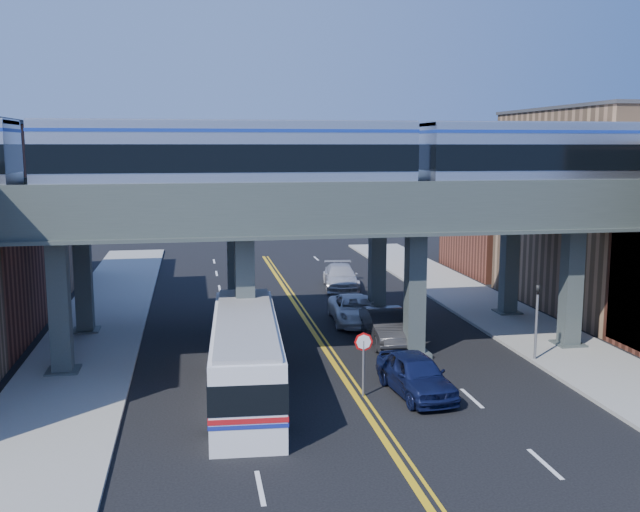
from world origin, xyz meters
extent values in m
plane|color=black|center=(0.00, 0.00, 0.00)|extent=(120.00, 120.00, 0.00)
cube|color=gray|center=(-11.50, 10.00, 0.08)|extent=(5.00, 70.00, 0.16)
cube|color=gray|center=(11.50, 10.00, 0.08)|extent=(5.00, 70.00, 0.16)
cube|color=#98714E|center=(-18.50, 29.00, 4.00)|extent=(8.00, 10.00, 8.00)
cube|color=#98714E|center=(18.50, 16.00, 6.00)|extent=(8.00, 14.00, 12.00)
cube|color=brown|center=(18.50, 29.00, 4.50)|extent=(8.00, 10.00, 9.00)
cube|color=#3D4745|center=(-12.00, 8.00, 3.00)|extent=(0.85, 0.85, 6.00)
cube|color=#3D4745|center=(-4.00, 8.00, 3.00)|extent=(0.85, 0.85, 6.00)
cube|color=#3D4745|center=(4.00, 8.00, 3.00)|extent=(0.85, 0.85, 6.00)
cube|color=#3D4745|center=(12.00, 8.00, 3.00)|extent=(0.85, 0.85, 6.00)
cube|color=#414A44|center=(0.00, 8.00, 6.70)|extent=(52.00, 3.60, 1.40)
cube|color=#3D4745|center=(-12.00, 15.00, 3.00)|extent=(0.85, 0.85, 6.00)
cube|color=#3D4745|center=(-4.00, 15.00, 3.00)|extent=(0.85, 0.85, 6.00)
cube|color=#3D4745|center=(4.00, 15.00, 3.00)|extent=(0.85, 0.85, 6.00)
cube|color=#3D4745|center=(12.00, 15.00, 3.00)|extent=(0.85, 0.85, 6.00)
cube|color=#414A44|center=(0.00, 15.00, 6.70)|extent=(52.00, 3.60, 1.40)
cube|color=black|center=(-9.76, 8.00, 7.53)|extent=(2.35, 2.35, 0.27)
cube|color=black|center=(0.62, 8.00, 7.53)|extent=(2.35, 2.35, 0.27)
cube|color=#B8B9C2|center=(-4.57, 8.00, 9.37)|extent=(16.21, 3.09, 3.41)
cube|color=black|center=(-4.57, 8.00, 9.52)|extent=(16.23, 3.15, 1.17)
cube|color=black|center=(7.25, 8.00, 7.53)|extent=(2.35, 2.35, 0.27)
cube|color=#B8B9C2|center=(12.44, 8.00, 9.37)|extent=(16.21, 3.09, 3.41)
cube|color=black|center=(12.44, 8.00, 9.52)|extent=(16.23, 3.15, 1.17)
cylinder|color=slate|center=(0.30, 3.00, 1.15)|extent=(0.09, 0.09, 2.30)
cylinder|color=red|center=(0.30, 3.00, 2.25)|extent=(0.76, 0.04, 0.76)
cylinder|color=slate|center=(9.20, 6.00, 1.60)|extent=(0.12, 0.12, 3.20)
imported|color=black|center=(9.20, 6.00, 3.65)|extent=(0.15, 0.18, 0.90)
cube|color=silver|center=(-4.29, 4.00, 1.52)|extent=(3.26, 11.88, 3.03)
cube|color=black|center=(-4.29, 4.00, 1.91)|extent=(3.32, 11.92, 1.03)
cube|color=#B21419|center=(-4.29, 4.00, 1.22)|extent=(3.31, 11.92, 0.18)
cylinder|color=black|center=(-4.52, 0.25, 0.49)|extent=(2.70, 1.14, 0.98)
cylinder|color=black|center=(-4.09, 7.28, 0.49)|extent=(2.70, 1.14, 0.98)
imported|color=#111840|center=(2.44, 2.86, 0.84)|extent=(2.45, 5.08, 1.67)
imported|color=#29292B|center=(3.28, 10.33, 0.87)|extent=(2.00, 5.33, 1.74)
imported|color=white|center=(2.66, 14.81, 0.75)|extent=(2.83, 5.56, 1.50)
imported|color=#B6B5BA|center=(3.90, 24.54, 0.82)|extent=(2.94, 5.87, 1.64)
camera|label=1|loc=(-6.24, -23.59, 9.94)|focal=40.00mm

